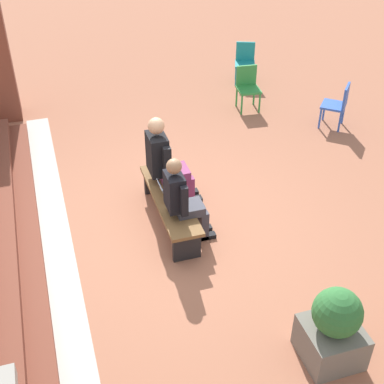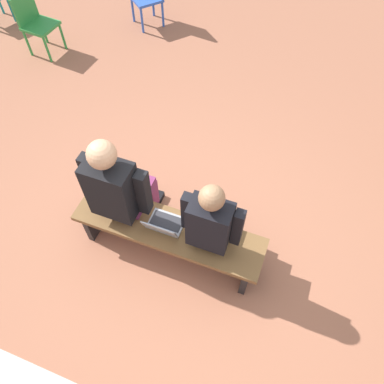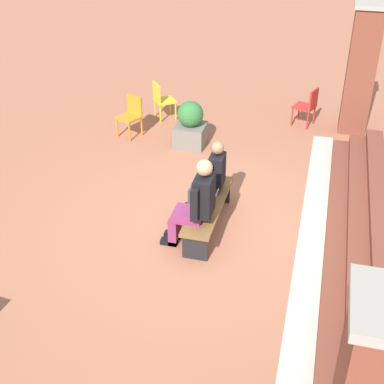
{
  "view_description": "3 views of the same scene",
  "coord_description": "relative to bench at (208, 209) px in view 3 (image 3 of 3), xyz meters",
  "views": [
    {
      "loc": [
        -5.82,
        1.42,
        4.8
      ],
      "look_at": [
        -0.46,
        -0.26,
        0.81
      ],
      "focal_mm": 50.0,
      "sensor_mm": 36.0,
      "label": 1
    },
    {
      "loc": [
        -0.8,
        1.42,
        3.45
      ],
      "look_at": [
        -0.18,
        -0.23,
        0.92
      ],
      "focal_mm": 35.0,
      "sensor_mm": 36.0,
      "label": 2
    },
    {
      "loc": [
        6.72,
        1.42,
        4.87
      ],
      "look_at": [
        0.6,
        -0.19,
        0.99
      ],
      "focal_mm": 50.0,
      "sensor_mm": 36.0,
      "label": 3
    }
  ],
  "objects": [
    {
      "name": "plastic_chair_near_bench_left",
      "position": [
        -4.31,
        1.19,
        0.13
      ],
      "size": [
        0.53,
        0.53,
        0.84
      ],
      "color": "red",
      "rests_on": "ground"
    },
    {
      "name": "laptop",
      "position": [
        0.03,
        0.01,
        0.15
      ],
      "size": [
        0.32,
        0.29,
        0.21
      ],
      "color": "#9EA0A5",
      "rests_on": "bench"
    },
    {
      "name": "plastic_chair_by_pillar",
      "position": [
        -3.86,
        -1.96,
        0.13
      ],
      "size": [
        0.59,
        0.59,
        0.84
      ],
      "color": "gold",
      "rests_on": "ground"
    },
    {
      "name": "brick_pillar_left_of_steps",
      "position": [
        -4.34,
        2.16,
        0.98
      ],
      "size": [
        0.64,
        0.64,
        2.64
      ],
      "color": "brown",
      "rests_on": "ground"
    },
    {
      "name": "bench",
      "position": [
        0.0,
        0.0,
        0.0
      ],
      "size": [
        1.8,
        0.44,
        0.45
      ],
      "color": "brown",
      "rests_on": "ground"
    },
    {
      "name": "planter",
      "position": [
        -2.74,
        -1.01,
        0.08
      ],
      "size": [
        0.6,
        0.6,
        0.94
      ],
      "color": "#6B665B",
      "rests_on": "ground"
    },
    {
      "name": "plastic_chair_mid_courtyard",
      "position": [
        -2.9,
        -2.32,
        0.13
      ],
      "size": [
        0.56,
        0.56,
        0.84
      ],
      "color": "orange",
      "rests_on": "ground"
    },
    {
      "name": "person_adult",
      "position": [
        0.47,
        -0.07,
        0.4
      ],
      "size": [
        0.6,
        0.76,
        1.44
      ],
      "color": "#7F2D5B",
      "rests_on": "ground"
    },
    {
      "name": "ground_plane",
      "position": [
        -0.0,
        0.09,
        -0.35
      ],
      "size": [
        60.0,
        60.0,
        0.0
      ],
      "primitive_type": "plane",
      "color": "#9E6047"
    },
    {
      "name": "concrete_strip",
      "position": [
        0.0,
        1.6,
        -0.35
      ],
      "size": [
        7.62,
        0.4,
        0.01
      ],
      "primitive_type": "cube",
      "color": "#B7B2A8",
      "rests_on": "ground"
    },
    {
      "name": "brick_steps",
      "position": [
        0.0,
        2.35,
        -0.18
      ],
      "size": [
        6.82,
        0.9,
        0.45
      ],
      "color": "brown",
      "rests_on": "ground"
    },
    {
      "name": "person_student",
      "position": [
        -0.4,
        -0.07,
        0.35
      ],
      "size": [
        0.52,
        0.66,
        1.31
      ],
      "color": "#383842",
      "rests_on": "ground"
    }
  ]
}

